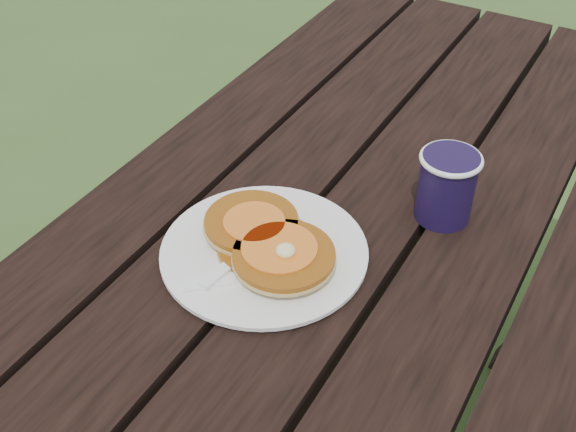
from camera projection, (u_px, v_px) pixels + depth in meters
The scene contains 5 objects.
plate at pixel (264, 253), 0.94m from camera, with size 0.26×0.26×0.01m, color white.
pancake_stack at pixel (268, 242), 0.93m from camera, with size 0.20×0.16×0.04m.
knife at pixel (253, 275), 0.90m from camera, with size 0.02×0.18×0.01m, color white.
fork at pixel (233, 262), 0.91m from camera, with size 0.03×0.16×0.01m, color white, non-canonical shape.
coffee_cup at pixel (447, 183), 0.97m from camera, with size 0.08×0.08×0.10m.
Camera 1 is at (0.29, -0.57, 1.40)m, focal length 45.00 mm.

